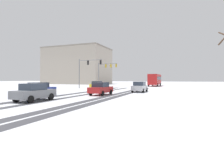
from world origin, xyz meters
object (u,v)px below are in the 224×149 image
object	(u,v)px
car_grey_fifth	(34,92)
car_yellow_cab_lead	(97,85)
traffic_signal_near_left	(87,67)
bus_oncoming	(155,79)
car_red_third	(101,89)
office_building_far_left_block	(78,66)
traffic_signal_far_left	(106,69)
car_blue_fourth	(39,89)
car_silver_second	(140,87)

from	to	relation	value
car_grey_fifth	car_yellow_cab_lead	bearing A→B (deg)	99.81
traffic_signal_near_left	bus_oncoming	xyz separation A→B (m)	(11.96, 18.89, -2.63)
car_red_third	office_building_far_left_block	size ratio (longest dim) A/B	0.16
car_grey_fifth	bus_oncoming	size ratio (longest dim) A/B	0.37
traffic_signal_far_left	car_red_third	world-z (taller)	traffic_signal_far_left
car_blue_fourth	car_grey_fifth	distance (m)	5.23
car_grey_fifth	bus_oncoming	distance (m)	40.59
traffic_signal_near_left	office_building_far_left_block	size ratio (longest dim) A/B	0.26
car_red_third	office_building_far_left_block	world-z (taller)	office_building_far_left_block
car_blue_fourth	car_silver_second	bearing A→B (deg)	46.56
car_red_third	bus_oncoming	distance (m)	32.32
traffic_signal_far_left	traffic_signal_near_left	bearing A→B (deg)	-91.59
office_building_far_left_block	car_grey_fifth	bearing A→B (deg)	-61.92
car_yellow_cab_lead	car_red_third	distance (m)	14.45
traffic_signal_near_left	office_building_far_left_block	distance (m)	38.85
traffic_signal_far_left	bus_oncoming	distance (m)	15.00
car_blue_fourth	office_building_far_left_block	xyz separation A→B (m)	(-25.10, 49.04, 6.81)
car_grey_fifth	office_building_far_left_block	world-z (taller)	office_building_far_left_block
car_grey_fifth	car_red_third	bearing A→B (deg)	68.75
car_grey_fifth	car_silver_second	bearing A→B (deg)	65.39
traffic_signal_near_left	bus_oncoming	bearing A→B (deg)	57.67
traffic_signal_far_left	car_red_third	xyz separation A→B (m)	(9.14, -23.21, -3.96)
car_blue_fourth	office_building_far_left_block	distance (m)	55.51
car_blue_fourth	bus_oncoming	xyz separation A→B (m)	(8.90, 36.08, 1.18)
car_red_third	car_grey_fifth	world-z (taller)	same
traffic_signal_far_left	car_silver_second	world-z (taller)	traffic_signal_far_left
car_blue_fourth	traffic_signal_near_left	bearing A→B (deg)	100.10
car_yellow_cab_lead	car_red_third	bearing A→B (deg)	-62.38
traffic_signal_near_left	car_yellow_cab_lead	xyz separation A→B (m)	(2.72, -0.51, -3.81)
car_silver_second	office_building_far_left_block	bearing A→B (deg)	132.27
car_grey_fifth	bus_oncoming	bearing A→B (deg)	82.00
car_silver_second	car_grey_fifth	size ratio (longest dim) A/B	1.01
traffic_signal_far_left	car_yellow_cab_lead	distance (m)	11.40
car_silver_second	traffic_signal_far_left	bearing A→B (deg)	127.47
traffic_signal_near_left	car_blue_fourth	size ratio (longest dim) A/B	1.58
traffic_signal_far_left	car_blue_fourth	size ratio (longest dim) A/B	1.58
traffic_signal_near_left	office_building_far_left_block	xyz separation A→B (m)	(-22.04, 31.85, 3.00)
car_blue_fourth	car_grey_fifth	size ratio (longest dim) A/B	1.00
car_silver_second	office_building_far_left_block	size ratio (longest dim) A/B	0.16
car_silver_second	car_grey_fifth	distance (m)	16.06
bus_oncoming	car_red_third	bearing A→B (deg)	-94.51
traffic_signal_far_left	car_silver_second	bearing A→B (deg)	-52.53
bus_oncoming	office_building_far_left_block	distance (m)	36.81
car_red_third	office_building_far_left_block	xyz separation A→B (m)	(-31.45, 45.16, 6.81)
car_silver_second	bus_oncoming	world-z (taller)	bus_oncoming
car_yellow_cab_lead	bus_oncoming	distance (m)	21.52
car_yellow_cab_lead	car_blue_fourth	distance (m)	16.68
office_building_far_left_block	car_red_third	bearing A→B (deg)	-55.15
car_silver_second	bus_oncoming	xyz separation A→B (m)	(-1.04, 25.58, 1.18)
car_red_third	car_grey_fifth	distance (m)	8.57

